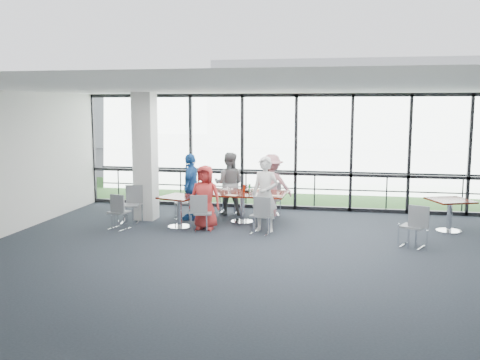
% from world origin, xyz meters
% --- Properties ---
extents(floor, '(12.00, 10.00, 0.02)m').
position_xyz_m(floor, '(0.00, 0.00, -0.01)').
color(floor, '#1F252C').
rests_on(floor, ground).
extents(ceiling, '(12.00, 10.00, 0.04)m').
position_xyz_m(ceiling, '(0.00, 0.00, 3.20)').
color(ceiling, white).
rests_on(ceiling, ground).
extents(wall_front, '(12.00, 0.10, 3.20)m').
position_xyz_m(wall_front, '(0.00, -5.00, 1.60)').
color(wall_front, silver).
rests_on(wall_front, ground).
extents(curtain_wall_back, '(12.00, 0.10, 3.20)m').
position_xyz_m(curtain_wall_back, '(0.00, 5.00, 1.60)').
color(curtain_wall_back, white).
rests_on(curtain_wall_back, ground).
extents(structural_column, '(0.50, 0.50, 3.20)m').
position_xyz_m(structural_column, '(-3.60, 3.00, 1.60)').
color(structural_column, silver).
rests_on(structural_column, ground).
extents(apron, '(80.00, 70.00, 0.02)m').
position_xyz_m(apron, '(0.00, 10.00, -0.02)').
color(apron, slate).
rests_on(apron, ground).
extents(grass_strip, '(80.00, 5.00, 0.01)m').
position_xyz_m(grass_strip, '(0.00, 8.00, 0.01)').
color(grass_strip, '#315D25').
rests_on(grass_strip, ground).
extents(hangar_main, '(24.00, 10.00, 6.00)m').
position_xyz_m(hangar_main, '(4.00, 32.00, 3.00)').
color(hangar_main, silver).
rests_on(hangar_main, ground).
extents(hangar_aux, '(10.00, 6.00, 4.00)m').
position_xyz_m(hangar_aux, '(-18.00, 28.00, 2.00)').
color(hangar_aux, silver).
rests_on(hangar_aux, ground).
extents(guard_rail, '(12.00, 0.06, 0.06)m').
position_xyz_m(guard_rail, '(0.00, 5.60, 0.50)').
color(guard_rail, '#2D2D33').
rests_on(guard_rail, ground).
extents(main_table, '(2.17, 1.23, 0.75)m').
position_xyz_m(main_table, '(-1.13, 3.08, 0.64)').
color(main_table, '#391308').
rests_on(main_table, ground).
extents(side_table_left, '(1.01, 1.01, 0.75)m').
position_xyz_m(side_table_left, '(-2.48, 2.24, 0.62)').
color(side_table_left, '#391308').
rests_on(side_table_left, ground).
extents(side_table_right, '(1.12, 1.12, 0.75)m').
position_xyz_m(side_table_right, '(3.72, 3.02, 0.63)').
color(side_table_right, '#391308').
rests_on(side_table_right, ground).
extents(diner_near_left, '(0.75, 0.50, 1.50)m').
position_xyz_m(diner_near_left, '(-1.84, 2.21, 0.75)').
color(diner_near_left, red).
rests_on(diner_near_left, ground).
extents(diner_near_right, '(0.73, 0.61, 1.73)m').
position_xyz_m(diner_near_right, '(-0.43, 2.23, 0.86)').
color(diner_near_right, silver).
rests_on(diner_near_right, ground).
extents(diner_far_left, '(0.82, 0.53, 1.65)m').
position_xyz_m(diner_far_left, '(-1.66, 3.96, 0.83)').
color(diner_far_left, slate).
rests_on(diner_far_left, ground).
extents(diner_far_right, '(1.07, 0.59, 1.62)m').
position_xyz_m(diner_far_right, '(-0.53, 4.02, 0.81)').
color(diner_far_right, '#D28992').
rests_on(diner_far_right, ground).
extents(diner_end, '(0.57, 1.00, 1.68)m').
position_xyz_m(diner_end, '(-2.48, 3.19, 0.84)').
color(diner_end, '#1E57A7').
rests_on(diner_end, ground).
extents(chair_main_nl, '(0.49, 0.49, 0.84)m').
position_xyz_m(chair_main_nl, '(-1.85, 2.00, 0.42)').
color(chair_main_nl, slate).
rests_on(chair_main_nl, ground).
extents(chair_main_nr, '(0.50, 0.50, 0.85)m').
position_xyz_m(chair_main_nr, '(-0.48, 1.98, 0.43)').
color(chair_main_nr, slate).
rests_on(chair_main_nr, ground).
extents(chair_main_fl, '(0.49, 0.49, 0.97)m').
position_xyz_m(chair_main_fl, '(-1.70, 4.12, 0.48)').
color(chair_main_fl, slate).
rests_on(chair_main_fl, ground).
extents(chair_main_fr, '(0.49, 0.49, 0.83)m').
position_xyz_m(chair_main_fr, '(-0.54, 4.08, 0.42)').
color(chair_main_fr, slate).
rests_on(chair_main_fr, ground).
extents(chair_main_end, '(0.44, 0.44, 0.84)m').
position_xyz_m(chair_main_end, '(-2.67, 3.20, 0.42)').
color(chair_main_end, slate).
rests_on(chair_main_end, ground).
extents(chair_spare_la, '(0.50, 0.50, 0.83)m').
position_xyz_m(chair_spare_la, '(-3.80, 1.76, 0.42)').
color(chair_spare_la, slate).
rests_on(chair_spare_la, ground).
extents(chair_spare_lb, '(0.52, 0.52, 0.89)m').
position_xyz_m(chair_spare_lb, '(-3.82, 2.46, 0.45)').
color(chair_spare_lb, slate).
rests_on(chair_spare_lb, ground).
extents(chair_spare_r, '(0.57, 0.57, 0.88)m').
position_xyz_m(chair_spare_r, '(2.72, 1.42, 0.44)').
color(chair_spare_r, slate).
rests_on(chair_spare_r, ground).
extents(plate_nl, '(0.28, 0.28, 0.01)m').
position_xyz_m(plate_nl, '(-1.77, 2.70, 0.76)').
color(plate_nl, white).
rests_on(plate_nl, main_table).
extents(plate_nr, '(0.26, 0.26, 0.01)m').
position_xyz_m(plate_nr, '(-0.47, 2.70, 0.76)').
color(plate_nr, white).
rests_on(plate_nr, main_table).
extents(plate_fl, '(0.28, 0.28, 0.01)m').
position_xyz_m(plate_fl, '(-1.59, 3.49, 0.76)').
color(plate_fl, white).
rests_on(plate_fl, main_table).
extents(plate_fr, '(0.24, 0.24, 0.01)m').
position_xyz_m(plate_fr, '(-0.59, 3.46, 0.76)').
color(plate_fr, white).
rests_on(plate_fr, main_table).
extents(plate_end, '(0.25, 0.25, 0.01)m').
position_xyz_m(plate_end, '(-2.03, 3.08, 0.76)').
color(plate_end, white).
rests_on(plate_end, main_table).
extents(tumbler_a, '(0.07, 0.07, 0.13)m').
position_xyz_m(tumbler_a, '(-1.41, 2.87, 0.82)').
color(tumbler_a, white).
rests_on(tumbler_a, main_table).
extents(tumbler_b, '(0.08, 0.08, 0.15)m').
position_xyz_m(tumbler_b, '(-0.86, 2.81, 0.83)').
color(tumbler_b, white).
rests_on(tumbler_b, main_table).
extents(tumbler_c, '(0.08, 0.08, 0.15)m').
position_xyz_m(tumbler_c, '(-1.04, 3.34, 0.83)').
color(tumbler_c, white).
rests_on(tumbler_c, main_table).
extents(tumbler_d, '(0.07, 0.07, 0.14)m').
position_xyz_m(tumbler_d, '(-1.89, 3.00, 0.82)').
color(tumbler_d, white).
rests_on(tumbler_d, main_table).
extents(menu_a, '(0.33, 0.27, 0.00)m').
position_xyz_m(menu_a, '(-1.29, 2.62, 0.75)').
color(menu_a, silver).
rests_on(menu_a, main_table).
extents(menu_b, '(0.31, 0.24, 0.00)m').
position_xyz_m(menu_b, '(-0.27, 2.74, 0.75)').
color(menu_b, silver).
rests_on(menu_b, main_table).
extents(menu_c, '(0.39, 0.38, 0.00)m').
position_xyz_m(menu_c, '(-0.90, 3.56, 0.75)').
color(menu_c, silver).
rests_on(menu_c, main_table).
extents(condiment_caddy, '(0.10, 0.07, 0.04)m').
position_xyz_m(condiment_caddy, '(-1.03, 3.17, 0.77)').
color(condiment_caddy, black).
rests_on(condiment_caddy, main_table).
extents(ketchup_bottle, '(0.06, 0.06, 0.18)m').
position_xyz_m(ketchup_bottle, '(-1.10, 3.18, 0.84)').
color(ketchup_bottle, '#AC1400').
rests_on(ketchup_bottle, main_table).
extents(green_bottle, '(0.05, 0.05, 0.20)m').
position_xyz_m(green_bottle, '(-0.97, 3.18, 0.85)').
color(green_bottle, '#1D6E30').
rests_on(green_bottle, main_table).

